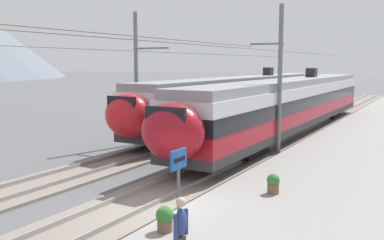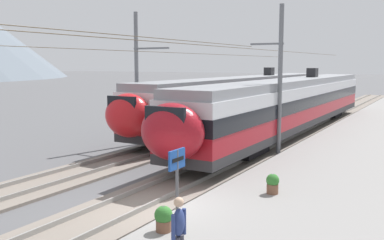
# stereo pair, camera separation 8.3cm
# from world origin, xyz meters

# --- Properties ---
(ground_plane) EXTENTS (400.00, 400.00, 0.00)m
(ground_plane) POSITION_xyz_m (0.00, 0.00, 0.00)
(ground_plane) COLOR #565659
(platform_slab) EXTENTS (120.00, 6.51, 0.37)m
(platform_slab) POSITION_xyz_m (0.00, -4.09, 0.19)
(platform_slab) COLOR gray
(platform_slab) RESTS_ON ground
(track_near) EXTENTS (120.00, 3.00, 0.28)m
(track_near) POSITION_xyz_m (0.00, 1.13, 0.07)
(track_near) COLOR slate
(track_near) RESTS_ON ground
(track_far) EXTENTS (120.00, 3.00, 0.28)m
(track_far) POSITION_xyz_m (0.00, 5.95, 0.07)
(track_far) COLOR slate
(track_far) RESTS_ON ground
(train_near_platform) EXTENTS (31.58, 2.98, 4.27)m
(train_near_platform) POSITION_xyz_m (17.77, 1.13, 2.23)
(train_near_platform) COLOR #2D2D30
(train_near_platform) RESTS_ON track_near
(train_far_track) EXTENTS (31.79, 2.91, 4.27)m
(train_far_track) POSITION_xyz_m (21.20, 5.95, 2.23)
(train_far_track) COLOR #2D2D30
(train_far_track) RESTS_ON track_far
(catenary_mast_mid) EXTENTS (40.24, 1.83, 7.93)m
(catenary_mast_mid) POSITION_xyz_m (10.77, -0.30, 4.12)
(catenary_mast_mid) COLOR slate
(catenary_mast_mid) RESTS_ON ground
(catenary_mast_far_side) EXTENTS (40.24, 2.47, 7.92)m
(catenary_mast_far_side) POSITION_xyz_m (9.64, 7.97, 4.12)
(catenary_mast_far_side) COLOR slate
(catenary_mast_far_side) RESTS_ON ground
(platform_sign) EXTENTS (0.70, 0.08, 2.39)m
(platform_sign) POSITION_xyz_m (-2.13, -2.17, 2.12)
(platform_sign) COLOR #59595B
(platform_sign) RESTS_ON platform_slab
(passenger_walking) EXTENTS (0.53, 0.22, 1.69)m
(passenger_walking) POSITION_xyz_m (-3.55, -3.11, 1.32)
(passenger_walking) COLOR #383842
(passenger_walking) RESTS_ON platform_slab
(potted_plant_platform_edge) EXTENTS (0.50, 0.50, 0.71)m
(potted_plant_platform_edge) POSITION_xyz_m (-1.80, -1.52, 0.76)
(potted_plant_platform_edge) COLOR brown
(potted_plant_platform_edge) RESTS_ON platform_slab
(potted_plant_by_shelter) EXTENTS (0.46, 0.46, 0.71)m
(potted_plant_by_shelter) POSITION_xyz_m (2.97, -2.89, 0.76)
(potted_plant_by_shelter) COLOR brown
(potted_plant_by_shelter) RESTS_ON platform_slab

